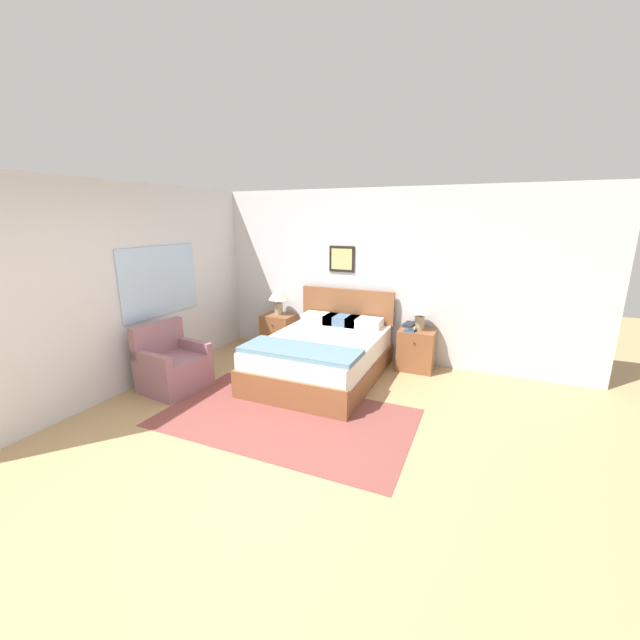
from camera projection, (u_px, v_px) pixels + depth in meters
name	position (u px, v px, depth m)	size (l,w,h in m)	color
ground_plane	(242.00, 462.00, 3.59)	(16.00, 16.00, 0.00)	tan
wall_back	(357.00, 275.00, 6.12)	(6.91, 0.09, 2.60)	silver
wall_left	(168.00, 281.00, 5.56)	(0.08, 5.60, 2.60)	silver
area_rug_main	(286.00, 417.00, 4.38)	(2.78, 1.61, 0.01)	brown
bed	(322.00, 355.00, 5.44)	(1.51, 2.09, 1.09)	brown
armchair	(172.00, 367.00, 5.08)	(0.76, 0.82, 0.86)	#8E606B
nightstand_near_window	(279.00, 332.00, 6.61)	(0.51, 0.45, 0.60)	brown
nightstand_by_door	(416.00, 350.00, 5.72)	(0.51, 0.45, 0.60)	brown
table_lamp_near_window	(278.00, 295.00, 6.47)	(0.33, 0.33, 0.48)	gray
table_lamp_by_door	(420.00, 307.00, 5.57)	(0.33, 0.33, 0.48)	gray
book_thick_bottom	(409.00, 329.00, 5.65)	(0.18, 0.29, 0.03)	#335693
book_hardcover_middle	(409.00, 327.00, 5.64)	(0.20, 0.24, 0.03)	silver
book_novel_upper	(409.00, 324.00, 5.63)	(0.17, 0.28, 0.04)	#232328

